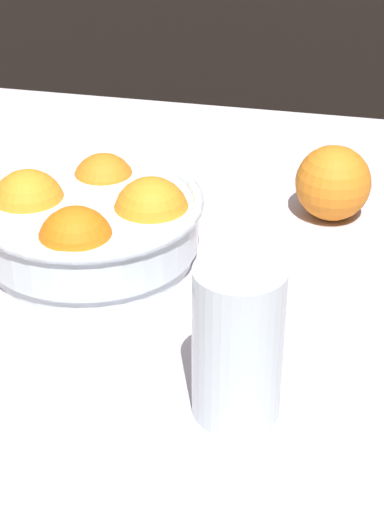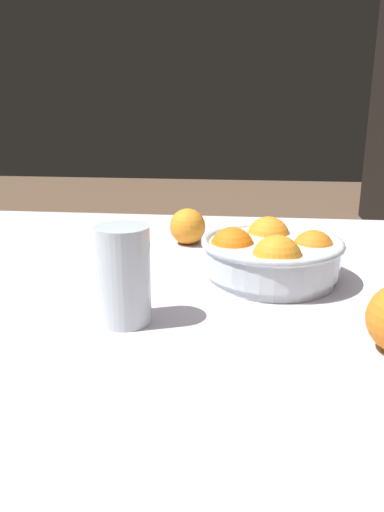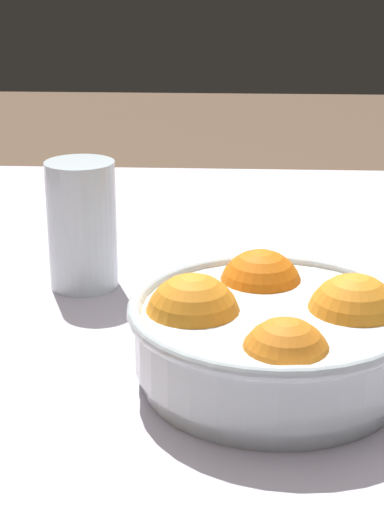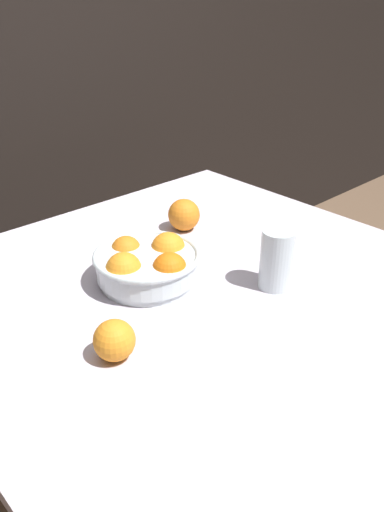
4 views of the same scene
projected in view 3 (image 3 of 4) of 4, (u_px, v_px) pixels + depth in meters
dining_table at (184, 387)px, 0.84m from camera, size 1.07×1.15×0.75m
fruit_bowl at (272, 333)px, 0.68m from camera, size 0.23×0.23×0.09m
juice_glass at (82, 232)px, 0.87m from camera, size 0.07×0.07×0.13m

